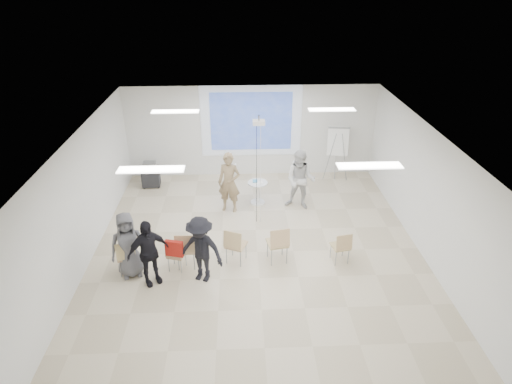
{
  "coord_description": "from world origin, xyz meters",
  "views": [
    {
      "loc": [
        -0.4,
        -8.6,
        6.22
      ],
      "look_at": [
        0.0,
        0.8,
        1.25
      ],
      "focal_mm": 30.0,
      "sensor_mm": 36.0,
      "label": 1
    }
  ],
  "objects_px": {
    "chair_center": "(235,244)",
    "chair_right_inner": "(278,242)",
    "audience_outer": "(128,241)",
    "flipchart_easel": "(338,142)",
    "player_left": "(229,179)",
    "chair_far_left": "(126,254)",
    "pedestal_table": "(258,191)",
    "audience_mid": "(200,246)",
    "chair_right_far": "(342,245)",
    "player_right": "(301,177)",
    "av_cart": "(151,175)",
    "audience_left": "(148,248)",
    "chair_left_inner": "(186,247)",
    "chair_left_mid": "(175,254)",
    "laptop": "(187,247)"
  },
  "relations": [
    {
      "from": "chair_center",
      "to": "chair_right_inner",
      "type": "height_order",
      "value": "chair_right_inner"
    },
    {
      "from": "audience_outer",
      "to": "flipchart_easel",
      "type": "xyz_separation_m",
      "value": [
        5.6,
        4.62,
        0.45
      ]
    },
    {
      "from": "player_left",
      "to": "chair_far_left",
      "type": "bearing_deg",
      "value": -114.58
    },
    {
      "from": "pedestal_table",
      "to": "audience_mid",
      "type": "relative_size",
      "value": 0.39
    },
    {
      "from": "pedestal_table",
      "to": "chair_right_far",
      "type": "distance_m",
      "value": 3.48
    },
    {
      "from": "player_right",
      "to": "audience_outer",
      "type": "height_order",
      "value": "player_right"
    },
    {
      "from": "pedestal_table",
      "to": "chair_center",
      "type": "relative_size",
      "value": 0.76
    },
    {
      "from": "player_left",
      "to": "chair_right_far",
      "type": "xyz_separation_m",
      "value": [
        2.64,
        -2.6,
        -0.5
      ]
    },
    {
      "from": "chair_right_inner",
      "to": "av_cart",
      "type": "height_order",
      "value": "chair_right_inner"
    },
    {
      "from": "chair_far_left",
      "to": "audience_left",
      "type": "relative_size",
      "value": 0.49
    },
    {
      "from": "chair_left_inner",
      "to": "audience_outer",
      "type": "distance_m",
      "value": 1.29
    },
    {
      "from": "chair_left_mid",
      "to": "flipchart_easel",
      "type": "bearing_deg",
      "value": 59.23
    },
    {
      "from": "chair_right_far",
      "to": "laptop",
      "type": "relative_size",
      "value": 2.38
    },
    {
      "from": "player_left",
      "to": "laptop",
      "type": "relative_size",
      "value": 5.68
    },
    {
      "from": "player_left",
      "to": "flipchart_easel",
      "type": "bearing_deg",
      "value": 42.87
    },
    {
      "from": "player_right",
      "to": "chair_left_mid",
      "type": "height_order",
      "value": "player_right"
    },
    {
      "from": "chair_center",
      "to": "chair_left_inner",
      "type": "bearing_deg",
      "value": -151.02
    },
    {
      "from": "laptop",
      "to": "audience_mid",
      "type": "bearing_deg",
      "value": 127.18
    },
    {
      "from": "audience_mid",
      "to": "audience_left",
      "type": "bearing_deg",
      "value": -155.47
    },
    {
      "from": "player_right",
      "to": "chair_center",
      "type": "xyz_separation_m",
      "value": [
        -1.86,
        -2.58,
        -0.43
      ]
    },
    {
      "from": "audience_outer",
      "to": "flipchart_easel",
      "type": "distance_m",
      "value": 7.28
    },
    {
      "from": "chair_left_mid",
      "to": "player_right",
      "type": "bearing_deg",
      "value": 55.82
    },
    {
      "from": "player_left",
      "to": "audience_left",
      "type": "bearing_deg",
      "value": -103.67
    },
    {
      "from": "audience_left",
      "to": "av_cart",
      "type": "bearing_deg",
      "value": 68.96
    },
    {
      "from": "chair_far_left",
      "to": "audience_mid",
      "type": "relative_size",
      "value": 0.49
    },
    {
      "from": "pedestal_table",
      "to": "audience_outer",
      "type": "bearing_deg",
      "value": -133.42
    },
    {
      "from": "chair_left_mid",
      "to": "chair_right_inner",
      "type": "xyz_separation_m",
      "value": [
        2.36,
        0.21,
        0.11
      ]
    },
    {
      "from": "chair_center",
      "to": "av_cart",
      "type": "bearing_deg",
      "value": 145.64
    },
    {
      "from": "chair_right_inner",
      "to": "av_cart",
      "type": "distance_m",
      "value": 5.55
    },
    {
      "from": "flipchart_easel",
      "to": "audience_outer",
      "type": "bearing_deg",
      "value": -132.88
    },
    {
      "from": "chair_right_inner",
      "to": "chair_left_inner",
      "type": "bearing_deg",
      "value": 172.07
    },
    {
      "from": "chair_left_mid",
      "to": "chair_far_left",
      "type": "bearing_deg",
      "value": -163.01
    },
    {
      "from": "chair_far_left",
      "to": "chair_right_far",
      "type": "height_order",
      "value": "chair_far_left"
    },
    {
      "from": "av_cart",
      "to": "player_left",
      "type": "bearing_deg",
      "value": -37.13
    },
    {
      "from": "chair_far_left",
      "to": "chair_left_mid",
      "type": "height_order",
      "value": "chair_far_left"
    },
    {
      "from": "chair_left_mid",
      "to": "chair_left_inner",
      "type": "relative_size",
      "value": 0.83
    },
    {
      "from": "chair_right_inner",
      "to": "audience_outer",
      "type": "distance_m",
      "value": 3.38
    },
    {
      "from": "audience_left",
      "to": "audience_outer",
      "type": "relative_size",
      "value": 1.02
    },
    {
      "from": "laptop",
      "to": "av_cart",
      "type": "height_order",
      "value": "av_cart"
    },
    {
      "from": "pedestal_table",
      "to": "chair_far_left",
      "type": "height_order",
      "value": "chair_far_left"
    },
    {
      "from": "chair_right_inner",
      "to": "player_left",
      "type": "bearing_deg",
      "value": 103.98
    },
    {
      "from": "player_right",
      "to": "audience_mid",
      "type": "relative_size",
      "value": 1.09
    },
    {
      "from": "player_right",
      "to": "flipchart_easel",
      "type": "xyz_separation_m",
      "value": [
        1.4,
        1.74,
        0.36
      ]
    },
    {
      "from": "pedestal_table",
      "to": "chair_right_inner",
      "type": "bearing_deg",
      "value": -83.07
    },
    {
      "from": "chair_left_mid",
      "to": "chair_right_inner",
      "type": "relative_size",
      "value": 0.81
    },
    {
      "from": "player_right",
      "to": "audience_outer",
      "type": "xyz_separation_m",
      "value": [
        -4.2,
        -2.89,
        -0.09
      ]
    },
    {
      "from": "audience_left",
      "to": "audience_mid",
      "type": "height_order",
      "value": "same"
    },
    {
      "from": "chair_left_mid",
      "to": "av_cart",
      "type": "relative_size",
      "value": 0.97
    },
    {
      "from": "chair_far_left",
      "to": "chair_left_inner",
      "type": "height_order",
      "value": "chair_left_inner"
    },
    {
      "from": "player_right",
      "to": "chair_left_inner",
      "type": "bearing_deg",
      "value": -116.97
    }
  ]
}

